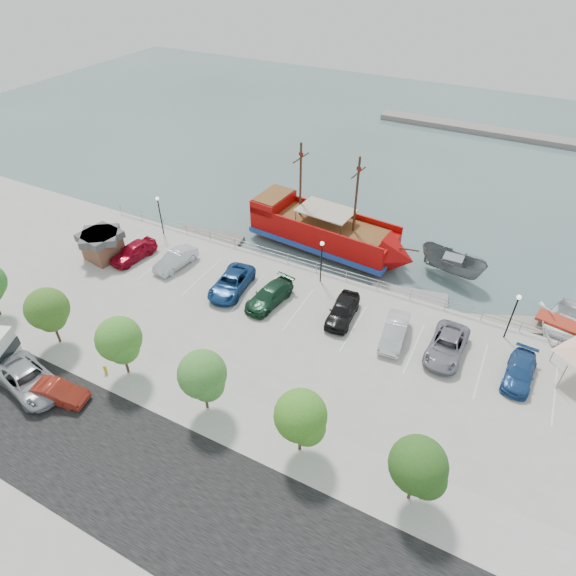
% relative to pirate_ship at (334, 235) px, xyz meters
% --- Properties ---
extents(ground, '(160.00, 160.00, 0.00)m').
position_rel_pirate_ship_xyz_m(ground, '(1.46, -13.08, -1.86)').
color(ground, '#435654').
extents(land_slab, '(100.00, 58.00, 1.20)m').
position_rel_pirate_ship_xyz_m(land_slab, '(1.46, -34.08, -1.46)').
color(land_slab, '#9F9A8C').
rests_on(land_slab, ground).
extents(street, '(100.00, 8.00, 0.04)m').
position_rel_pirate_ship_xyz_m(street, '(1.46, -29.08, -0.85)').
color(street, black).
rests_on(street, land_slab).
extents(sidewalk, '(100.00, 4.00, 0.05)m').
position_rel_pirate_ship_xyz_m(sidewalk, '(1.46, -23.08, -0.85)').
color(sidewalk, '#A2A097').
rests_on(sidewalk, land_slab).
extents(seawall_railing, '(50.00, 0.06, 1.00)m').
position_rel_pirate_ship_xyz_m(seawall_railing, '(1.46, -5.28, -0.34)').
color(seawall_railing, gray).
rests_on(seawall_railing, land_slab).
extents(far_shore, '(40.00, 3.00, 0.80)m').
position_rel_pirate_ship_xyz_m(far_shore, '(11.46, 41.92, -1.46)').
color(far_shore, gray).
rests_on(far_shore, ground).
extents(pirate_ship, '(17.82, 6.35, 11.12)m').
position_rel_pirate_ship_xyz_m(pirate_ship, '(0.00, 0.00, 0.00)').
color(pirate_ship, '#A50605').
rests_on(pirate_ship, ground).
extents(patrol_boat, '(6.89, 4.05, 2.51)m').
position_rel_pirate_ship_xyz_m(patrol_boat, '(11.64, 1.02, -0.61)').
color(patrol_boat, slate).
rests_on(patrol_boat, ground).
extents(speedboat, '(6.13, 7.66, 1.41)m').
position_rel_pirate_ship_xyz_m(speedboat, '(21.53, -2.77, -1.16)').
color(speedboat, white).
rests_on(speedboat, ground).
extents(dock_west, '(7.76, 3.03, 0.43)m').
position_rel_pirate_ship_xyz_m(dock_west, '(-12.83, -3.88, -1.65)').
color(dock_west, '#6E665A').
rests_on(dock_west, ground).
extents(dock_mid, '(7.05, 3.25, 0.39)m').
position_rel_pirate_ship_xyz_m(dock_mid, '(9.09, -3.88, -1.67)').
color(dock_mid, gray).
rests_on(dock_mid, ground).
extents(dock_east, '(7.59, 4.83, 0.42)m').
position_rel_pirate_ship_xyz_m(dock_east, '(17.73, -3.88, -1.65)').
color(dock_east, gray).
rests_on(dock_east, ground).
extents(shed, '(3.79, 3.79, 2.73)m').
position_rel_pirate_ship_xyz_m(shed, '(-18.85, -12.62, 0.59)').
color(shed, brown).
rests_on(shed, land_slab).
extents(street_van, '(6.46, 3.93, 1.67)m').
position_rel_pirate_ship_xyz_m(street_van, '(-11.60, -27.35, -0.03)').
color(street_van, '#979BA1').
rests_on(street_van, street).
extents(street_sedan, '(4.51, 2.33, 1.42)m').
position_rel_pirate_ship_xyz_m(street_sedan, '(-9.13, -27.15, -0.15)').
color(street_sedan, maroon).
rests_on(street_sedan, street).
extents(fire_hydrant, '(0.25, 0.25, 0.72)m').
position_rel_pirate_ship_xyz_m(fire_hydrant, '(-7.96, -23.88, -0.47)').
color(fire_hydrant, '#CAAD09').
rests_on(fire_hydrant, sidewalk).
extents(lamp_post_left, '(0.36, 0.36, 4.28)m').
position_rel_pirate_ship_xyz_m(lamp_post_left, '(-16.54, -6.58, 2.08)').
color(lamp_post_left, black).
rests_on(lamp_post_left, land_slab).
extents(lamp_post_mid, '(0.36, 0.36, 4.28)m').
position_rel_pirate_ship_xyz_m(lamp_post_mid, '(1.46, -6.58, 2.08)').
color(lamp_post_mid, black).
rests_on(lamp_post_mid, land_slab).
extents(lamp_post_right, '(0.36, 0.36, 4.28)m').
position_rel_pirate_ship_xyz_m(lamp_post_right, '(17.46, -6.58, 2.08)').
color(lamp_post_right, black).
rests_on(lamp_post_right, land_slab).
extents(tree_b, '(3.30, 3.20, 5.00)m').
position_rel_pirate_ship_xyz_m(tree_b, '(-13.40, -23.15, 2.44)').
color(tree_b, '#473321').
rests_on(tree_b, sidewalk).
extents(tree_c, '(3.30, 3.20, 5.00)m').
position_rel_pirate_ship_xyz_m(tree_c, '(-6.40, -23.15, 2.44)').
color(tree_c, '#473321').
rests_on(tree_c, sidewalk).
extents(tree_d, '(3.30, 3.20, 5.00)m').
position_rel_pirate_ship_xyz_m(tree_d, '(0.60, -23.15, 2.44)').
color(tree_d, '#473321').
rests_on(tree_d, sidewalk).
extents(tree_e, '(3.30, 3.20, 5.00)m').
position_rel_pirate_ship_xyz_m(tree_e, '(7.60, -23.15, 2.44)').
color(tree_e, '#473321').
rests_on(tree_e, sidewalk).
extents(tree_f, '(3.30, 3.20, 5.00)m').
position_rel_pirate_ship_xyz_m(tree_f, '(14.60, -23.15, 2.44)').
color(tree_f, '#473321').
rests_on(tree_f, sidewalk).
extents(parked_car_a, '(2.62, 5.07, 1.65)m').
position_rel_pirate_ship_xyz_m(parked_car_a, '(-16.13, -11.50, -0.04)').
color(parked_car_a, maroon).
rests_on(parked_car_a, land_slab).
extents(parked_car_b, '(2.22, 4.81, 1.53)m').
position_rel_pirate_ship_xyz_m(parked_car_b, '(-11.71, -10.66, -0.10)').
color(parked_car_b, '#B1B6C0').
rests_on(parked_car_b, land_slab).
extents(parked_car_c, '(3.21, 5.87, 1.56)m').
position_rel_pirate_ship_xyz_m(parked_car_c, '(-5.04, -11.35, -0.08)').
color(parked_car_c, navy).
rests_on(parked_car_c, land_slab).
extents(parked_car_d, '(2.89, 5.45, 1.51)m').
position_rel_pirate_ship_xyz_m(parked_car_d, '(-1.20, -11.34, -0.11)').
color(parked_car_d, '#153822').
rests_on(parked_car_d, land_slab).
extents(parked_car_e, '(2.32, 4.98, 1.65)m').
position_rel_pirate_ship_xyz_m(parked_car_e, '(5.13, -10.33, -0.04)').
color(parked_car_e, black).
rests_on(parked_car_e, land_slab).
extents(parked_car_f, '(2.12, 4.91, 1.57)m').
position_rel_pirate_ship_xyz_m(parked_car_f, '(9.70, -10.81, -0.08)').
color(parked_car_f, silver).
rests_on(parked_car_f, land_slab).
extents(parked_car_g, '(2.71, 5.59, 1.53)m').
position_rel_pirate_ship_xyz_m(parked_car_g, '(13.67, -10.50, -0.10)').
color(parked_car_g, gray).
rests_on(parked_car_g, land_slab).
extents(parked_car_h, '(2.20, 4.79, 1.36)m').
position_rel_pirate_ship_xyz_m(parked_car_h, '(18.93, -10.61, -0.18)').
color(parked_car_h, navy).
rests_on(parked_car_h, land_slab).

